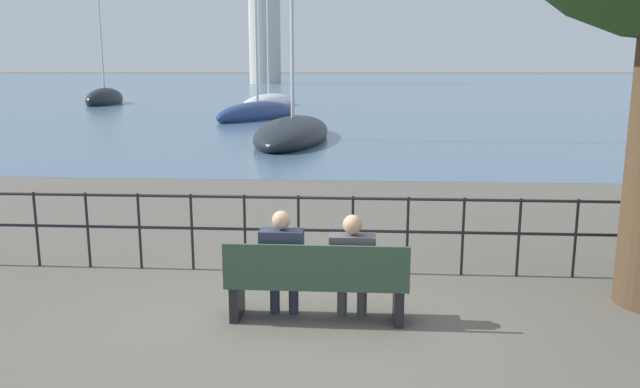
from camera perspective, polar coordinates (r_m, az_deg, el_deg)
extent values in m
plane|color=#605B51|center=(6.98, -0.27, -11.36)|extent=(1000.00, 1000.00, 0.00)
cube|color=slate|center=(165.05, 3.65, 10.44)|extent=(600.00, 300.00, 0.01)
cube|color=#334C38|center=(6.83, -0.28, -8.07)|extent=(1.97, 0.45, 0.05)
cube|color=#334C38|center=(6.55, -0.41, -6.60)|extent=(1.97, 0.04, 0.45)
cube|color=black|center=(7.02, -7.59, -9.58)|extent=(0.10, 0.41, 0.40)
cube|color=black|center=(6.90, 7.17, -9.93)|extent=(0.10, 0.41, 0.40)
cylinder|color=#2D3347|center=(7.09, -4.15, -9.07)|extent=(0.11, 0.11, 0.45)
cylinder|color=#2D3347|center=(7.06, -2.43, -9.13)|extent=(0.11, 0.11, 0.45)
cube|color=#2D3347|center=(6.90, -3.41, -7.21)|extent=(0.40, 0.26, 0.14)
cube|color=#2D3347|center=(6.75, -3.52, -5.60)|extent=(0.47, 0.24, 0.56)
sphere|color=tan|center=(6.64, -3.56, -2.38)|extent=(0.20, 0.20, 0.20)
cylinder|color=#4C4C51|center=(7.03, 2.03, -9.23)|extent=(0.11, 0.11, 0.45)
cylinder|color=#4C4C51|center=(7.03, 3.86, -9.26)|extent=(0.11, 0.11, 0.45)
cube|color=#4C4C51|center=(6.85, 2.96, -7.35)|extent=(0.42, 0.26, 0.14)
cube|color=#4C4C51|center=(6.70, 2.96, -5.90)|extent=(0.49, 0.24, 0.52)
sphere|color=tan|center=(6.60, 3.00, -2.80)|extent=(0.21, 0.21, 0.21)
cylinder|color=black|center=(9.45, -24.49, -2.95)|extent=(0.04, 0.04, 1.05)
cylinder|color=black|center=(9.13, -20.46, -3.12)|extent=(0.04, 0.04, 1.05)
cylinder|color=black|center=(8.86, -16.17, -3.27)|extent=(0.04, 0.04, 1.05)
cylinder|color=black|center=(8.64, -11.62, -3.42)|extent=(0.04, 0.04, 1.05)
cylinder|color=black|center=(8.48, -6.88, -3.55)|extent=(0.04, 0.04, 1.05)
cylinder|color=black|center=(8.38, -1.98, -3.65)|extent=(0.04, 0.04, 1.05)
cylinder|color=black|center=(8.34, 3.00, -3.74)|extent=(0.04, 0.04, 1.05)
cylinder|color=black|center=(8.36, 8.00, -3.79)|extent=(0.04, 0.04, 1.05)
cylinder|color=black|center=(8.45, 12.92, -3.81)|extent=(0.04, 0.04, 1.05)
cylinder|color=black|center=(8.60, 17.72, -3.81)|extent=(0.04, 0.04, 1.05)
cylinder|color=black|center=(8.80, 22.32, -3.78)|extent=(0.04, 0.04, 1.05)
cylinder|color=black|center=(9.06, 26.68, -3.73)|extent=(0.04, 0.04, 1.05)
cylinder|color=black|center=(8.24, 0.51, -0.37)|extent=(12.35, 0.04, 0.04)
cylinder|color=black|center=(8.34, 0.51, -3.35)|extent=(12.35, 0.04, 0.04)
ellipsoid|color=white|center=(45.00, -4.69, 8.27)|extent=(3.82, 8.87, 1.35)
cylinder|color=silver|center=(45.01, -4.80, 14.75)|extent=(0.14, 0.14, 9.36)
ellipsoid|color=black|center=(24.06, -2.49, 5.54)|extent=(2.86, 8.80, 1.24)
cylinder|color=silver|center=(24.04, -2.59, 16.92)|extent=(0.14, 0.14, 8.79)
ellipsoid|color=navy|center=(34.37, -5.72, 7.29)|extent=(4.44, 7.27, 1.36)
cylinder|color=silver|center=(34.45, -5.92, 17.02)|extent=(0.14, 0.14, 10.86)
ellipsoid|color=black|center=(50.91, -19.06, 8.15)|extent=(2.22, 6.49, 1.80)
cylinder|color=silver|center=(50.97, -19.49, 14.59)|extent=(0.14, 0.14, 10.39)
cylinder|color=beige|center=(116.34, -5.11, 15.85)|extent=(5.69, 5.69, 23.64)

